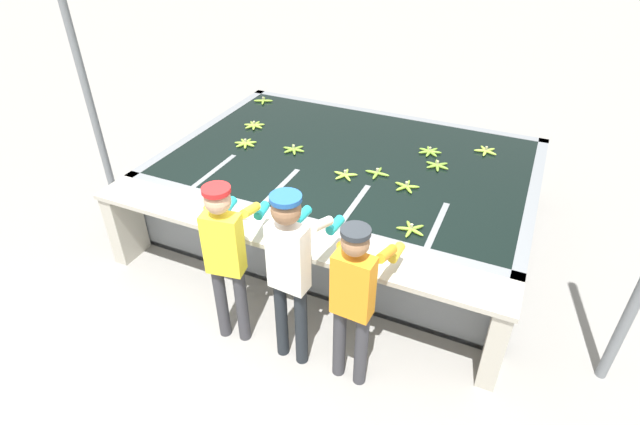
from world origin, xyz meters
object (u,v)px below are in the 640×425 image
at_px(banana_bunch_floating_10, 411,229).
at_px(banana_bunch_floating_1, 437,165).
at_px(worker_2, 354,293).
at_px(worker_0, 226,251).
at_px(knife_0, 229,220).
at_px(banana_bunch_floating_4, 430,152).
at_px(banana_bunch_floating_6, 377,173).
at_px(banana_bunch_floating_5, 406,187).
at_px(support_post_left, 86,87).
at_px(banana_bunch_floating_9, 294,149).
at_px(worker_1, 291,264).
at_px(banana_bunch_floating_3, 246,143).
at_px(banana_bunch_floating_7, 486,151).
at_px(banana_bunch_floating_2, 263,101).
at_px(banana_bunch_floating_8, 345,175).
at_px(banana_bunch_floating_0, 254,125).

bearing_deg(banana_bunch_floating_10, banana_bunch_floating_1, 93.16).
bearing_deg(worker_2, worker_0, -179.52).
xyz_separation_m(worker_0, banana_bunch_floating_10, (1.33, 1.06, -0.08)).
xyz_separation_m(worker_2, knife_0, (-1.48, 0.49, -0.05)).
distance_m(banana_bunch_floating_1, banana_bunch_floating_4, 0.34).
relative_size(banana_bunch_floating_4, banana_bunch_floating_6, 1.00).
distance_m(banana_bunch_floating_1, knife_0, 2.46).
xyz_separation_m(banana_bunch_floating_4, banana_bunch_floating_5, (-0.02, -0.90, 0.00)).
relative_size(knife_0, support_post_left, 0.10).
bearing_deg(banana_bunch_floating_5, worker_0, -120.79).
height_order(worker_2, support_post_left, support_post_left).
bearing_deg(banana_bunch_floating_5, banana_bunch_floating_9, 169.33).
relative_size(worker_1, banana_bunch_floating_6, 6.17).
relative_size(banana_bunch_floating_3, banana_bunch_floating_7, 1.01).
distance_m(worker_1, banana_bunch_floating_9, 2.32).
relative_size(banana_bunch_floating_2, banana_bunch_floating_9, 0.96).
bearing_deg(knife_0, banana_bunch_floating_8, 61.03).
distance_m(worker_0, banana_bunch_floating_10, 1.70).
height_order(worker_0, worker_2, worker_0).
distance_m(worker_1, banana_bunch_floating_6, 1.94).
distance_m(banana_bunch_floating_5, banana_bunch_floating_7, 1.35).
bearing_deg(worker_0, worker_2, 0.48).
distance_m(banana_bunch_floating_0, banana_bunch_floating_2, 0.87).
distance_m(banana_bunch_floating_6, knife_0, 1.76).
height_order(banana_bunch_floating_6, knife_0, banana_bunch_floating_6).
relative_size(banana_bunch_floating_5, banana_bunch_floating_8, 1.01).
relative_size(worker_0, banana_bunch_floating_4, 5.86).
bearing_deg(support_post_left, worker_0, -25.45).
bearing_deg(banana_bunch_floating_7, worker_1, -109.93).
height_order(worker_1, knife_0, worker_1).
relative_size(banana_bunch_floating_4, banana_bunch_floating_9, 1.00).
xyz_separation_m(worker_0, banana_bunch_floating_2, (-1.53, 3.28, -0.08)).
xyz_separation_m(banana_bunch_floating_2, banana_bunch_floating_4, (2.62, -0.59, -0.00)).
height_order(worker_1, banana_bunch_floating_5, worker_1).
bearing_deg(support_post_left, banana_bunch_floating_4, 20.08).
bearing_deg(worker_2, banana_bunch_floating_5, 93.25).
xyz_separation_m(banana_bunch_floating_7, banana_bunch_floating_9, (-2.11, -0.91, -0.00)).
relative_size(banana_bunch_floating_2, banana_bunch_floating_5, 0.98).
xyz_separation_m(worker_2, banana_bunch_floating_10, (0.16, 1.05, -0.04)).
distance_m(banana_bunch_floating_4, banana_bunch_floating_9, 1.63).
distance_m(banana_bunch_floating_4, banana_bunch_floating_7, 0.68).
height_order(worker_2, banana_bunch_floating_1, worker_2).
relative_size(worker_1, banana_bunch_floating_8, 6.30).
bearing_deg(banana_bunch_floating_9, banana_bunch_floating_5, -10.67).
height_order(banana_bunch_floating_1, banana_bunch_floating_3, same).
bearing_deg(banana_bunch_floating_3, banana_bunch_floating_10, -21.05).
distance_m(worker_1, banana_bunch_floating_8, 1.77).
bearing_deg(banana_bunch_floating_2, worker_1, -56.78).
relative_size(worker_2, banana_bunch_floating_10, 5.76).
height_order(banana_bunch_floating_2, banana_bunch_floating_7, same).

